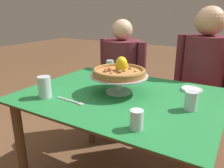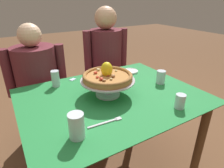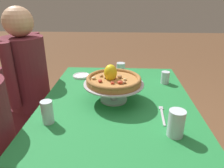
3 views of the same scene
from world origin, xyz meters
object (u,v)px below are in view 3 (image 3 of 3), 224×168
object	(u,v)px
pizza_stand	(114,88)
water_glass_front_left	(176,125)
water_glass_side_right	(121,70)
pizza	(113,79)
water_glass_front_right	(165,78)
water_glass_back_left	(48,113)
diner_right	(29,88)
sugar_packet	(49,107)
side_plate	(81,76)
dinner_fork	(162,114)

from	to	relation	value
pizza_stand	water_glass_front_left	bearing A→B (deg)	-138.41
water_glass_side_right	water_glass_front_left	bearing A→B (deg)	-161.55
water_glass_side_right	pizza_stand	bearing A→B (deg)	175.22
pizza	water_glass_front_right	xyz separation A→B (m)	(0.30, -0.37, -0.10)
pizza	pizza_stand	bearing A→B (deg)	-96.56
pizza_stand	water_glass_back_left	world-z (taller)	water_glass_back_left
pizza	diner_right	bearing A→B (deg)	61.57
pizza_stand	diner_right	xyz separation A→B (m)	(0.39, 0.73, -0.20)
water_glass_front_right	sugar_packet	size ratio (longest dim) A/B	1.81
water_glass_side_right	sugar_packet	bearing A→B (deg)	144.05
side_plate	pizza	bearing A→B (deg)	-145.01
sugar_packet	diner_right	size ratio (longest dim) A/B	0.04
pizza_stand	water_glass_back_left	size ratio (longest dim) A/B	3.00
diner_right	water_glass_side_right	bearing A→B (deg)	-85.26
pizza	water_glass_front_left	bearing A→B (deg)	-138.23
dinner_fork	sugar_packet	distance (m)	0.66
water_glass_front_right	diner_right	size ratio (longest dim) A/B	0.07
water_glass_back_left	water_glass_front_right	world-z (taller)	water_glass_back_left
water_glass_back_left	water_glass_side_right	size ratio (longest dim) A/B	1.20
water_glass_back_left	diner_right	world-z (taller)	diner_right
side_plate	sugar_packet	bearing A→B (deg)	169.14
water_glass_front_left	diner_right	world-z (taller)	diner_right
water_glass_front_right	dinner_fork	world-z (taller)	water_glass_front_right
water_glass_front_left	dinner_fork	size ratio (longest dim) A/B	0.66
water_glass_side_right	dinner_fork	bearing A→B (deg)	-158.91
diner_right	water_glass_back_left	bearing A→B (deg)	-148.85
pizza_stand	water_glass_front_right	xyz separation A→B (m)	(0.30, -0.37, -0.04)
pizza_stand	side_plate	world-z (taller)	pizza_stand
pizza_stand	pizza	size ratio (longest dim) A/B	1.10
pizza	water_glass_side_right	xyz separation A→B (m)	(0.46, -0.04, -0.10)
water_glass_front_right	dinner_fork	size ratio (longest dim) A/B	0.45
pizza_stand	water_glass_back_left	distance (m)	0.42
pizza	water_glass_side_right	bearing A→B (deg)	-5.06
water_glass_back_left	water_glass_side_right	world-z (taller)	water_glass_back_left
water_glass_side_right	side_plate	size ratio (longest dim) A/B	0.76
water_glass_front_left	sugar_packet	world-z (taller)	water_glass_front_left
water_glass_front_right	water_glass_back_left	bearing A→B (deg)	128.81
water_glass_front_left	sugar_packet	xyz separation A→B (m)	(0.23, 0.68, -0.06)
water_glass_back_left	pizza	bearing A→B (deg)	-50.71
side_plate	diner_right	distance (m)	0.46
pizza_stand	pizza	world-z (taller)	pizza
water_glass_side_right	water_glass_front_right	bearing A→B (deg)	-115.74
pizza_stand	dinner_fork	size ratio (longest dim) A/B	1.84
water_glass_front_right	water_glass_front_left	bearing A→B (deg)	174.12
pizza	sugar_packet	xyz separation A→B (m)	(-0.12, 0.38, -0.14)
pizza_stand	sugar_packet	distance (m)	0.40
water_glass_side_right	dinner_fork	world-z (taller)	water_glass_side_right
water_glass_back_left	side_plate	distance (m)	0.67
side_plate	dinner_fork	world-z (taller)	side_plate
diner_right	side_plate	bearing A→B (deg)	-89.55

